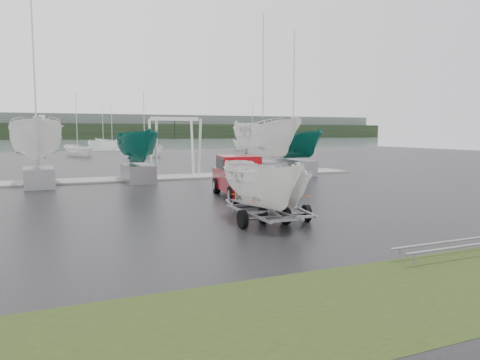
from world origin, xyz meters
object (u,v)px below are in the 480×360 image
Objects in this scene: pickup_truck at (241,176)px; trailer_hitched at (284,155)px; trailer_parked at (262,143)px; boat_hoist at (175,139)px.

pickup_truck is 6.59m from trailer_hitched.
trailer_parked is 1.24× the size of boat_hoist.
boat_hoist is at bearing 102.88° from pickup_truck.
trailer_hitched is at bearing -93.22° from boat_hoist.
boat_hoist is (1.91, 16.85, -0.10)m from trailer_parked.
trailer_parked is at bearing -154.01° from trailer_hitched.
trailer_hitched reaches higher than pickup_truck.
trailer_hitched is 16.62m from boat_hoist.
trailer_parked is at bearing -97.48° from pickup_truck.
trailer_parked reaches higher than pickup_truck.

